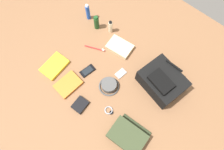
{
  "coord_description": "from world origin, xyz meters",
  "views": [
    {
      "loc": [
        0.38,
        -0.43,
        1.46
      ],
      "look_at": [
        0.0,
        0.0,
        0.04
      ],
      "focal_mm": 32.15,
      "sensor_mm": 36.0,
      "label": 1
    }
  ],
  "objects_px": {
    "cell_phone": "(87,71)",
    "backpack": "(162,81)",
    "lotion_bottle": "(110,27)",
    "toothbrush": "(96,48)",
    "travel_guidebook": "(68,84)",
    "media_player": "(121,73)",
    "deodorant_spray": "(88,12)",
    "wallet": "(80,105)",
    "folded_towel": "(120,47)",
    "toiletry_pouch": "(128,136)",
    "paperback_novel": "(55,66)",
    "shampoo_bottle": "(96,23)",
    "wristwatch": "(109,111)",
    "bucket_hat": "(109,85)"
  },
  "relations": [
    {
      "from": "lotion_bottle",
      "to": "toothbrush",
      "type": "bearing_deg",
      "value": -82.88
    },
    {
      "from": "deodorant_spray",
      "to": "folded_towel",
      "type": "relative_size",
      "value": 0.82
    },
    {
      "from": "lotion_bottle",
      "to": "paperback_novel",
      "type": "xyz_separation_m",
      "value": [
        -0.11,
        -0.55,
        -0.05
      ]
    },
    {
      "from": "media_player",
      "to": "wristwatch",
      "type": "distance_m",
      "value": 0.31
    },
    {
      "from": "paperback_novel",
      "to": "toothbrush",
      "type": "xyz_separation_m",
      "value": [
        0.14,
        0.34,
        -0.01
      ]
    },
    {
      "from": "shampoo_bottle",
      "to": "wallet",
      "type": "xyz_separation_m",
      "value": [
        0.38,
        -0.59,
        -0.05
      ]
    },
    {
      "from": "toiletry_pouch",
      "to": "wristwatch",
      "type": "height_order",
      "value": "toiletry_pouch"
    },
    {
      "from": "toiletry_pouch",
      "to": "backpack",
      "type": "bearing_deg",
      "value": 97.22
    },
    {
      "from": "backpack",
      "to": "lotion_bottle",
      "type": "xyz_separation_m",
      "value": [
        -0.61,
        0.11,
        -0.01
      ]
    },
    {
      "from": "media_player",
      "to": "paperback_novel",
      "type": "bearing_deg",
      "value": -145.27
    },
    {
      "from": "toiletry_pouch",
      "to": "lotion_bottle",
      "type": "height_order",
      "value": "lotion_bottle"
    },
    {
      "from": "deodorant_spray",
      "to": "travel_guidebook",
      "type": "height_order",
      "value": "deodorant_spray"
    },
    {
      "from": "folded_towel",
      "to": "wallet",
      "type": "bearing_deg",
      "value": -80.22
    },
    {
      "from": "lotion_bottle",
      "to": "folded_towel",
      "type": "xyz_separation_m",
      "value": [
        0.17,
        -0.07,
        -0.04
      ]
    },
    {
      "from": "bucket_hat",
      "to": "toothbrush",
      "type": "height_order",
      "value": "bucket_hat"
    },
    {
      "from": "shampoo_bottle",
      "to": "wristwatch",
      "type": "relative_size",
      "value": 1.97
    },
    {
      "from": "shampoo_bottle",
      "to": "wristwatch",
      "type": "bearing_deg",
      "value": -40.1
    },
    {
      "from": "toothbrush",
      "to": "wallet",
      "type": "height_order",
      "value": "wallet"
    },
    {
      "from": "wallet",
      "to": "paperback_novel",
      "type": "bearing_deg",
      "value": 161.68
    },
    {
      "from": "cell_phone",
      "to": "toothbrush",
      "type": "bearing_deg",
      "value": 114.56
    },
    {
      "from": "deodorant_spray",
      "to": "lotion_bottle",
      "type": "relative_size",
      "value": 1.27
    },
    {
      "from": "backpack",
      "to": "wallet",
      "type": "bearing_deg",
      "value": -123.42
    },
    {
      "from": "shampoo_bottle",
      "to": "lotion_bottle",
      "type": "bearing_deg",
      "value": 23.15
    },
    {
      "from": "backpack",
      "to": "deodorant_spray",
      "type": "xyz_separation_m",
      "value": [
        -0.85,
        0.09,
        0.01
      ]
    },
    {
      "from": "backpack",
      "to": "cell_phone",
      "type": "height_order",
      "value": "backpack"
    },
    {
      "from": "cell_phone",
      "to": "travel_guidebook",
      "type": "bearing_deg",
      "value": -99.68
    },
    {
      "from": "backpack",
      "to": "lotion_bottle",
      "type": "distance_m",
      "value": 0.62
    },
    {
      "from": "backpack",
      "to": "lotion_bottle",
      "type": "bearing_deg",
      "value": 169.63
    },
    {
      "from": "wristwatch",
      "to": "wallet",
      "type": "bearing_deg",
      "value": -149.56
    },
    {
      "from": "travel_guidebook",
      "to": "media_player",
      "type": "xyz_separation_m",
      "value": [
        0.24,
        0.34,
        -0.01
      ]
    },
    {
      "from": "travel_guidebook",
      "to": "backpack",
      "type": "bearing_deg",
      "value": 41.83
    },
    {
      "from": "cell_phone",
      "to": "wristwatch",
      "type": "bearing_deg",
      "value": -19.98
    },
    {
      "from": "lotion_bottle",
      "to": "travel_guidebook",
      "type": "distance_m",
      "value": 0.59
    },
    {
      "from": "toothbrush",
      "to": "folded_towel",
      "type": "height_order",
      "value": "folded_towel"
    },
    {
      "from": "paperback_novel",
      "to": "toothbrush",
      "type": "relative_size",
      "value": 1.31
    },
    {
      "from": "shampoo_bottle",
      "to": "folded_towel",
      "type": "xyz_separation_m",
      "value": [
        0.28,
        -0.03,
        -0.05
      ]
    },
    {
      "from": "backpack",
      "to": "toothbrush",
      "type": "distance_m",
      "value": 0.6
    },
    {
      "from": "shampoo_bottle",
      "to": "media_player",
      "type": "relative_size",
      "value": 1.55
    },
    {
      "from": "backpack",
      "to": "media_player",
      "type": "relative_size",
      "value": 3.95
    },
    {
      "from": "toiletry_pouch",
      "to": "wristwatch",
      "type": "xyz_separation_m",
      "value": [
        -0.22,
        0.05,
        -0.03
      ]
    },
    {
      "from": "cell_phone",
      "to": "backpack",
      "type": "bearing_deg",
      "value": 30.39
    },
    {
      "from": "folded_towel",
      "to": "toiletry_pouch",
      "type": "bearing_deg",
      "value": -44.99
    },
    {
      "from": "lotion_bottle",
      "to": "media_player",
      "type": "xyz_separation_m",
      "value": [
        0.33,
        -0.25,
        -0.06
      ]
    },
    {
      "from": "cell_phone",
      "to": "media_player",
      "type": "bearing_deg",
      "value": 36.68
    },
    {
      "from": "backpack",
      "to": "folded_towel",
      "type": "xyz_separation_m",
      "value": [
        -0.44,
        0.04,
        -0.05
      ]
    },
    {
      "from": "bucket_hat",
      "to": "shampoo_bottle",
      "type": "xyz_separation_m",
      "value": [
        -0.44,
        0.34,
        0.04
      ]
    },
    {
      "from": "media_player",
      "to": "bucket_hat",
      "type": "bearing_deg",
      "value": -89.25
    },
    {
      "from": "toiletry_pouch",
      "to": "travel_guidebook",
      "type": "distance_m",
      "value": 0.59
    },
    {
      "from": "bucket_hat",
      "to": "cell_phone",
      "type": "bearing_deg",
      "value": -175.37
    },
    {
      "from": "bucket_hat",
      "to": "lotion_bottle",
      "type": "distance_m",
      "value": 0.51
    }
  ]
}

